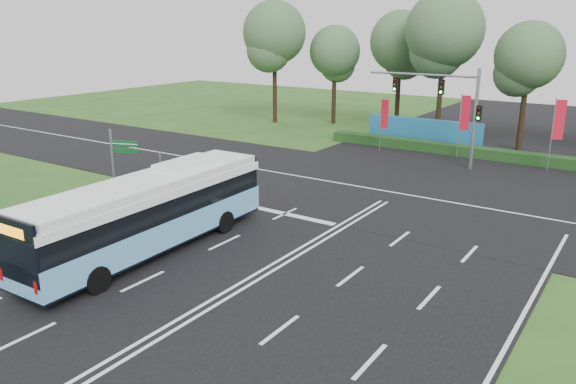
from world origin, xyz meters
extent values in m
plane|color=#27531B|center=(0.00, 0.00, 0.00)|extent=(120.00, 120.00, 0.00)
cube|color=black|center=(0.00, 0.00, 0.02)|extent=(20.00, 120.00, 0.04)
cube|color=black|center=(0.00, 12.00, 0.03)|extent=(120.00, 14.00, 0.05)
cube|color=black|center=(-12.50, -3.00, 0.03)|extent=(5.00, 18.00, 0.06)
cube|color=gray|center=(-10.10, -3.00, 0.06)|extent=(0.25, 18.00, 0.12)
cube|color=#5AA1D1|center=(-5.34, -2.58, 1.14)|extent=(3.03, 12.87, 1.17)
cube|color=black|center=(-5.34, -2.58, 0.61)|extent=(3.01, 12.81, 0.32)
cube|color=black|center=(-5.34, -2.58, 2.21)|extent=(2.92, 12.68, 1.01)
cube|color=white|center=(-5.34, -2.58, 2.85)|extent=(3.03, 12.87, 0.37)
cube|color=white|center=(-5.34, -2.58, 3.22)|extent=(2.97, 12.36, 0.37)
cube|color=white|center=(-5.41, 0.09, 3.54)|extent=(1.80, 3.25, 0.27)
cube|color=black|center=(-5.15, -8.91, 2.26)|extent=(2.59, 0.19, 2.35)
cube|color=orange|center=(-5.15, -8.95, 3.01)|extent=(1.49, 0.10, 0.37)
cylinder|color=black|center=(-6.69, 1.01, 0.55)|extent=(0.33, 1.12, 1.11)
cylinder|color=black|center=(-4.19, 1.09, 0.55)|extent=(0.33, 1.12, 1.11)
cylinder|color=black|center=(-6.47, -6.66, 0.55)|extent=(0.33, 1.12, 1.11)
cylinder|color=black|center=(-3.97, -6.59, 0.55)|extent=(0.33, 1.12, 1.11)
cylinder|color=gray|center=(-10.20, 2.77, 1.49)|extent=(0.12, 0.12, 2.98)
cube|color=black|center=(-10.20, 2.59, 2.04)|extent=(0.27, 0.20, 0.34)
sphere|color=#19F233|center=(-10.20, 2.49, 2.04)|extent=(0.12, 0.12, 0.12)
cylinder|color=gray|center=(-12.03, 0.98, 2.18)|extent=(0.13, 0.13, 4.36)
cube|color=#0C441D|center=(-11.27, 1.25, 3.60)|extent=(1.56, 0.61, 0.33)
cube|color=#0C441D|center=(-11.27, 1.25, 3.22)|extent=(1.56, 0.61, 0.24)
cube|color=white|center=(-11.27, 1.22, 3.60)|extent=(1.44, 0.53, 0.04)
cylinder|color=gray|center=(-5.89, 22.39, 2.13)|extent=(0.07, 0.07, 4.27)
cube|color=red|center=(-5.58, 22.42, 3.04)|extent=(0.57, 0.10, 2.28)
cylinder|color=gray|center=(0.05, 23.57, 2.44)|extent=(0.08, 0.08, 4.88)
cube|color=red|center=(0.40, 23.62, 3.47)|extent=(0.65, 0.14, 2.60)
cylinder|color=gray|center=(6.61, 22.90, 2.55)|extent=(0.08, 0.08, 5.09)
cube|color=red|center=(6.96, 23.04, 3.62)|extent=(0.65, 0.29, 2.72)
cylinder|color=gray|center=(2.00, 20.50, 3.50)|extent=(0.24, 0.24, 7.00)
cylinder|color=gray|center=(-2.00, 20.50, 6.40)|extent=(8.00, 0.16, 0.16)
cube|color=black|center=(-0.50, 20.50, 5.60)|extent=(0.32, 0.28, 1.05)
cube|color=black|center=(-4.00, 20.50, 5.60)|extent=(0.32, 0.28, 1.05)
cube|color=black|center=(2.25, 20.50, 4.00)|extent=(0.32, 0.28, 1.05)
cube|color=#173B15|center=(0.00, 24.50, 0.40)|extent=(22.00, 1.20, 0.80)
cube|color=#1B6895|center=(-4.00, 27.00, 1.10)|extent=(10.00, 0.30, 2.20)
cylinder|color=black|center=(-21.05, 29.24, 4.31)|extent=(0.44, 0.44, 8.63)
sphere|color=#3A5B35|center=(-21.05, 29.24, 9.08)|extent=(6.36, 6.36, 6.36)
cylinder|color=black|center=(-15.63, 32.07, 3.46)|extent=(0.44, 0.44, 6.92)
sphere|color=#3A5B35|center=(-15.63, 32.07, 7.29)|extent=(5.10, 5.10, 5.10)
cylinder|color=black|center=(-8.95, 32.76, 3.94)|extent=(0.44, 0.44, 7.89)
sphere|color=#3A5B35|center=(-8.95, 32.76, 8.30)|extent=(5.81, 5.81, 5.81)
cylinder|color=black|center=(-3.67, 29.49, 4.47)|extent=(0.44, 0.44, 8.94)
sphere|color=#3A5B35|center=(-3.67, 29.49, 9.41)|extent=(6.58, 6.58, 6.58)
cylinder|color=black|center=(3.35, 29.07, 3.58)|extent=(0.44, 0.44, 7.15)
sphere|color=#3A5B35|center=(3.35, 29.07, 7.53)|extent=(5.27, 5.27, 5.27)
camera|label=1|loc=(12.77, -18.59, 9.75)|focal=35.00mm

